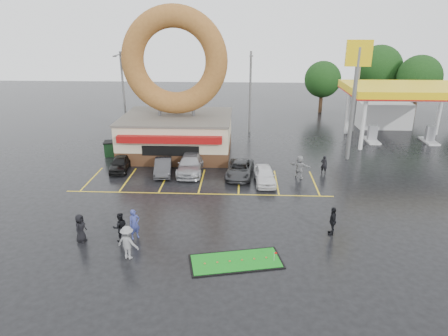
{
  "coord_description": "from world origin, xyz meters",
  "views": [
    {
      "loc": [
        3.22,
        -23.64,
        12.18
      ],
      "look_at": [
        1.94,
        3.1,
        2.2
      ],
      "focal_mm": 32.0,
      "sensor_mm": 36.0,
      "label": 1
    }
  ],
  "objects_px": {
    "shell_sign": "(356,79)",
    "streetlight_left": "(123,91)",
    "car_dgrey": "(163,167)",
    "person_blue": "(135,224)",
    "donut_shop": "(176,108)",
    "car_silver": "(191,164)",
    "car_white": "(265,175)",
    "dumpster": "(115,149)",
    "streetlight_right": "(357,90)",
    "putting_green": "(236,261)",
    "car_black": "(120,163)",
    "person_cameraman": "(333,221)",
    "streetlight_mid": "(250,91)",
    "car_grey": "(240,169)",
    "gas_station": "(395,102)"
  },
  "relations": [
    {
      "from": "car_grey",
      "to": "streetlight_right",
      "type": "bearing_deg",
      "value": 55.23
    },
    {
      "from": "person_blue",
      "to": "dumpster",
      "type": "bearing_deg",
      "value": 70.11
    },
    {
      "from": "donut_shop",
      "to": "streetlight_mid",
      "type": "distance_m",
      "value": 10.59
    },
    {
      "from": "streetlight_right",
      "to": "putting_green",
      "type": "bearing_deg",
      "value": -115.49
    },
    {
      "from": "car_black",
      "to": "car_dgrey",
      "type": "relative_size",
      "value": 0.95
    },
    {
      "from": "car_white",
      "to": "dumpster",
      "type": "height_order",
      "value": "car_white"
    },
    {
      "from": "putting_green",
      "to": "person_cameraman",
      "type": "bearing_deg",
      "value": 29.67
    },
    {
      "from": "car_black",
      "to": "person_cameraman",
      "type": "xyz_separation_m",
      "value": [
        15.91,
        -10.13,
        0.27
      ]
    },
    {
      "from": "putting_green",
      "to": "car_white",
      "type": "bearing_deg",
      "value": 79.6
    },
    {
      "from": "shell_sign",
      "to": "car_silver",
      "type": "bearing_deg",
      "value": -163.85
    },
    {
      "from": "car_black",
      "to": "car_silver",
      "type": "xyz_separation_m",
      "value": [
        6.09,
        -0.09,
        0.11
      ]
    },
    {
      "from": "shell_sign",
      "to": "gas_station",
      "type": "bearing_deg",
      "value": 51.93
    },
    {
      "from": "streetlight_right",
      "to": "streetlight_left",
      "type": "bearing_deg",
      "value": -175.6
    },
    {
      "from": "car_grey",
      "to": "shell_sign",
      "type": "bearing_deg",
      "value": 32.58
    },
    {
      "from": "streetlight_right",
      "to": "car_grey",
      "type": "height_order",
      "value": "streetlight_right"
    },
    {
      "from": "gas_station",
      "to": "streetlight_mid",
      "type": "xyz_separation_m",
      "value": [
        -16.0,
        -0.02,
        1.08
      ]
    },
    {
      "from": "person_blue",
      "to": "car_silver",
      "type": "bearing_deg",
      "value": 39.17
    },
    {
      "from": "donut_shop",
      "to": "person_cameraman",
      "type": "distance_m",
      "value": 19.43
    },
    {
      "from": "streetlight_left",
      "to": "car_grey",
      "type": "relative_size",
      "value": 2.04
    },
    {
      "from": "putting_green",
      "to": "shell_sign",
      "type": "bearing_deg",
      "value": 60.05
    },
    {
      "from": "streetlight_left",
      "to": "car_black",
      "type": "relative_size",
      "value": 2.46
    },
    {
      "from": "donut_shop",
      "to": "car_grey",
      "type": "xyz_separation_m",
      "value": [
        6.04,
        -5.87,
        -3.85
      ]
    },
    {
      "from": "gas_station",
      "to": "car_silver",
      "type": "bearing_deg",
      "value": -148.34
    },
    {
      "from": "streetlight_mid",
      "to": "car_silver",
      "type": "height_order",
      "value": "streetlight_mid"
    },
    {
      "from": "shell_sign",
      "to": "streetlight_left",
      "type": "relative_size",
      "value": 1.18
    },
    {
      "from": "donut_shop",
      "to": "person_cameraman",
      "type": "height_order",
      "value": "donut_shop"
    },
    {
      "from": "person_cameraman",
      "to": "shell_sign",
      "type": "bearing_deg",
      "value": 171.48
    },
    {
      "from": "car_grey",
      "to": "dumpster",
      "type": "bearing_deg",
      "value": 164.06
    },
    {
      "from": "car_black",
      "to": "streetlight_mid",
      "type": "bearing_deg",
      "value": 43.33
    },
    {
      "from": "car_dgrey",
      "to": "person_blue",
      "type": "relative_size",
      "value": 2.1
    },
    {
      "from": "streetlight_mid",
      "to": "car_silver",
      "type": "xyz_separation_m",
      "value": [
        -5.13,
        -13.01,
        -4.05
      ]
    },
    {
      "from": "donut_shop",
      "to": "streetlight_left",
      "type": "bearing_deg",
      "value": 135.22
    },
    {
      "from": "person_blue",
      "to": "person_cameraman",
      "type": "bearing_deg",
      "value": -36.14
    },
    {
      "from": "car_black",
      "to": "putting_green",
      "type": "distance_m",
      "value": 16.84
    },
    {
      "from": "streetlight_right",
      "to": "car_silver",
      "type": "distance_m",
      "value": 22.5
    },
    {
      "from": "car_dgrey",
      "to": "person_cameraman",
      "type": "distance_m",
      "value": 15.37
    },
    {
      "from": "streetlight_left",
      "to": "car_dgrey",
      "type": "relative_size",
      "value": 2.34
    },
    {
      "from": "streetlight_left",
      "to": "person_cameraman",
      "type": "height_order",
      "value": "streetlight_left"
    },
    {
      "from": "streetlight_right",
      "to": "car_black",
      "type": "bearing_deg",
      "value": -149.06
    },
    {
      "from": "car_white",
      "to": "person_blue",
      "type": "height_order",
      "value": "person_blue"
    },
    {
      "from": "streetlight_left",
      "to": "car_black",
      "type": "distance_m",
      "value": 12.93
    },
    {
      "from": "car_grey",
      "to": "car_white",
      "type": "relative_size",
      "value": 1.14
    },
    {
      "from": "donut_shop",
      "to": "streetlight_right",
      "type": "bearing_deg",
      "value": 25.21
    },
    {
      "from": "person_cameraman",
      "to": "car_black",
      "type": "bearing_deg",
      "value": -114.06
    },
    {
      "from": "person_blue",
      "to": "person_cameraman",
      "type": "xyz_separation_m",
      "value": [
        11.72,
        1.02,
        -0.02
      ]
    },
    {
      "from": "streetlight_left",
      "to": "streetlight_right",
      "type": "height_order",
      "value": "same"
    },
    {
      "from": "car_white",
      "to": "car_dgrey",
      "type": "bearing_deg",
      "value": 165.08
    },
    {
      "from": "donut_shop",
      "to": "car_white",
      "type": "relative_size",
      "value": 3.5
    },
    {
      "from": "streetlight_mid",
      "to": "car_black",
      "type": "height_order",
      "value": "streetlight_mid"
    },
    {
      "from": "person_cameraman",
      "to": "streetlight_mid",
      "type": "bearing_deg",
      "value": -160.07
    }
  ]
}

